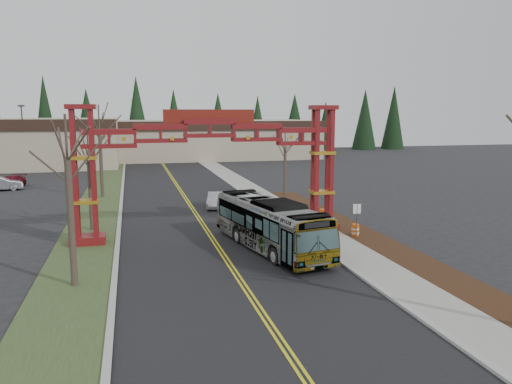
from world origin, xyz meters
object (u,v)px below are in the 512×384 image
object	(u,v)px
parked_car_far_a	(0,184)
transit_bus	(270,224)
bare_tree_median_near	(67,161)
street_sign	(357,214)
parked_car_mid_a	(10,182)
bare_tree_median_far	(99,129)
barrel_south	(355,231)
bare_tree_median_mid	(88,155)
gateway_arch	(210,149)
barrel_mid	(324,219)
silver_sedan	(216,200)
barrel_north	(323,216)
light_pole_far	(23,134)
retail_building_east	(212,139)
bare_tree_right_far	(285,149)

from	to	relation	value
parked_car_far_a	transit_bus	bearing A→B (deg)	-153.41
bare_tree_median_near	street_sign	distance (m)	18.71
parked_car_mid_a	bare_tree_median_far	size ratio (longest dim) A/B	0.50
street_sign	barrel_south	distance (m)	1.27
bare_tree_median_mid	street_sign	size ratio (longest dim) A/B	3.14
bare_tree_median_mid	gateway_arch	bearing A→B (deg)	-26.49
parked_car_far_a	barrel_mid	size ratio (longest dim) A/B	5.18
silver_sedan	barrel_mid	world-z (taller)	silver_sedan
barrel_north	bare_tree_median_near	bearing A→B (deg)	-148.19
light_pole_far	barrel_south	distance (m)	54.42
barrel_south	silver_sedan	bearing A→B (deg)	119.34
barrel_mid	bare_tree_median_near	bearing A→B (deg)	-150.16
parked_car_far_a	light_pole_far	bearing A→B (deg)	-7.78
barrel_south	barrel_mid	bearing A→B (deg)	98.82
gateway_arch	bare_tree_median_near	bearing A→B (deg)	-134.49
transit_bus	bare_tree_median_near	world-z (taller)	bare_tree_median_near
bare_tree_median_far	barrel_south	bearing A→B (deg)	-50.62
parked_car_mid_a	bare_tree_median_near	xyz separation A→B (m)	(10.43, -36.14, 5.47)
bare_tree_median_mid	bare_tree_median_far	size ratio (longest dim) A/B	0.81
transit_bus	barrel_mid	xyz separation A→B (m)	(5.80, 5.51, -1.14)
retail_building_east	bare_tree_median_near	bearing A→B (deg)	-104.40
silver_sedan	bare_tree_median_near	world-z (taller)	bare_tree_median_near
bare_tree_median_near	barrel_mid	xyz separation A→B (m)	(16.84, 9.66, -5.70)
transit_bus	parked_car_mid_a	distance (m)	38.54
parked_car_far_a	bare_tree_median_near	size ratio (longest dim) A/B	0.55
light_pole_far	bare_tree_median_near	bearing A→B (deg)	-77.24
parked_car_mid_a	parked_car_far_a	xyz separation A→B (m)	(-0.61, -1.98, 0.08)
parked_car_mid_a	barrel_mid	world-z (taller)	parked_car_mid_a
parked_car_far_a	bare_tree_median_mid	bearing A→B (deg)	-163.13
barrel_south	street_sign	bearing A→B (deg)	-103.70
bare_tree_right_far	barrel_mid	bearing A→B (deg)	-94.89
gateway_arch	barrel_south	bearing A→B (deg)	-15.17
bare_tree_median_far	light_pole_far	distance (m)	27.09
parked_car_mid_a	bare_tree_median_far	bearing A→B (deg)	-24.89
bare_tree_median_far	gateway_arch	bearing A→B (deg)	-66.86
gateway_arch	bare_tree_median_mid	size ratio (longest dim) A/B	2.44
silver_sedan	parked_car_far_a	distance (m)	26.24
bare_tree_right_far	barrel_south	distance (m)	18.19
parked_car_far_a	bare_tree_median_far	size ratio (longest dim) A/B	0.50
transit_bus	bare_tree_median_far	bearing A→B (deg)	104.68
silver_sedan	bare_tree_median_near	xyz separation A→B (m)	(-10.13, -18.64, 5.46)
gateway_arch	bare_tree_right_far	distance (m)	18.15
retail_building_east	transit_bus	bearing A→B (deg)	-96.03
bare_tree_right_far	parked_car_mid_a	bearing A→B (deg)	155.59
transit_bus	bare_tree_right_far	bearing A→B (deg)	58.73
bare_tree_median_mid	parked_car_far_a	bearing A→B (deg)	116.60
gateway_arch	barrel_south	size ratio (longest dim) A/B	19.47
bare_tree_median_mid	transit_bus	bearing A→B (deg)	-35.90
transit_bus	light_pole_far	bearing A→B (deg)	104.43
transit_bus	barrel_south	bearing A→B (deg)	1.33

